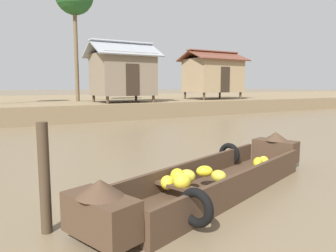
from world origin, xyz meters
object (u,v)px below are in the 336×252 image
Objects in this scene: stilt_house_mid_right at (123,73)px; mooring_post at (45,178)px; stilt_house_right at (213,75)px; banana_boat at (217,178)px.

stilt_house_mid_right is 15.65m from mooring_post.
stilt_house_right is 20.85m from mooring_post.
stilt_house_mid_right is at bearing -172.97° from stilt_house_right.
mooring_post is (-6.89, -13.93, -1.91)m from stilt_house_mid_right.
mooring_post reaches higher than banana_boat.
mooring_post is (-2.92, -0.13, 0.46)m from banana_boat.
stilt_house_right is 3.10× the size of mooring_post.
stilt_house_mid_right is (3.97, 13.80, 2.37)m from banana_boat.
banana_boat is at bearing -106.06° from stilt_house_mid_right.
stilt_house_mid_right is at bearing 73.94° from banana_boat.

